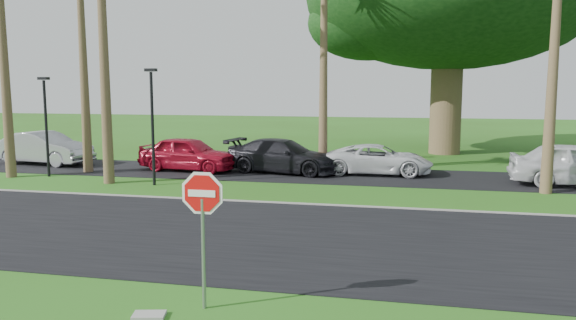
# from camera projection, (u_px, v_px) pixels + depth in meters

# --- Properties ---
(ground) EXTENTS (120.00, 120.00, 0.00)m
(ground) POSITION_uv_depth(u_px,v_px,m) (230.00, 257.00, 13.08)
(ground) COLOR #2B5515
(ground) RESTS_ON ground
(road) EXTENTS (120.00, 8.00, 0.02)m
(road) POSITION_uv_depth(u_px,v_px,m) (254.00, 234.00, 15.01)
(road) COLOR black
(road) RESTS_ON ground
(parking_strip) EXTENTS (120.00, 5.00, 0.02)m
(parking_strip) POSITION_uv_depth(u_px,v_px,m) (318.00, 174.00, 25.18)
(parking_strip) COLOR black
(parking_strip) RESTS_ON ground
(curb) EXTENTS (120.00, 0.12, 0.06)m
(curb) POSITION_uv_depth(u_px,v_px,m) (287.00, 203.00, 18.93)
(curb) COLOR gray
(curb) RESTS_ON ground
(stop_sign_near) EXTENTS (1.05, 0.07, 2.62)m
(stop_sign_near) POSITION_uv_depth(u_px,v_px,m) (203.00, 211.00, 9.83)
(stop_sign_near) COLOR gray
(stop_sign_near) RESTS_ON ground
(streetlight_left) EXTENTS (0.45, 0.25, 4.34)m
(streetlight_left) POSITION_uv_depth(u_px,v_px,m) (46.00, 120.00, 24.39)
(streetlight_left) COLOR black
(streetlight_left) RESTS_ON ground
(streetlight_right) EXTENTS (0.45, 0.25, 4.64)m
(streetlight_right) POSITION_uv_depth(u_px,v_px,m) (152.00, 119.00, 22.23)
(streetlight_right) COLOR black
(streetlight_right) RESTS_ON ground
(car_silver) EXTENTS (5.18, 2.38, 1.65)m
(car_silver) POSITION_uv_depth(u_px,v_px,m) (45.00, 148.00, 28.34)
(car_silver) COLOR #A7A8AE
(car_silver) RESTS_ON ground
(car_red) EXTENTS (4.89, 2.45, 1.60)m
(car_red) POSITION_uv_depth(u_px,v_px,m) (189.00, 154.00, 26.19)
(car_red) COLOR maroon
(car_red) RESTS_ON ground
(car_dark) EXTENTS (5.55, 3.00, 1.53)m
(car_dark) POSITION_uv_depth(u_px,v_px,m) (283.00, 156.00, 25.62)
(car_dark) COLOR black
(car_dark) RESTS_ON ground
(car_minivan) EXTENTS (4.80, 2.23, 1.33)m
(car_minivan) POSITION_uv_depth(u_px,v_px,m) (378.00, 160.00, 25.19)
(car_minivan) COLOR silver
(car_minivan) RESTS_ON ground
(utility_slab) EXTENTS (0.62, 0.47, 0.06)m
(utility_slab) POSITION_uv_depth(u_px,v_px,m) (149.00, 315.00, 9.67)
(utility_slab) COLOR gray
(utility_slab) RESTS_ON ground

